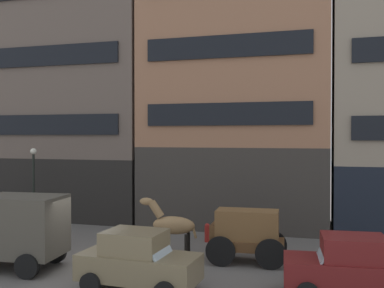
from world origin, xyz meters
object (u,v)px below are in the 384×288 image
object	(u,v)px
sedan_parked_curb	(350,267)
fire_hydrant_curbside	(207,232)
draft_horse	(171,225)
cargo_wagon	(246,232)
delivery_truck_near	(8,229)
streetlamp_curbside	(34,176)
sedan_dark	(138,261)

from	to	relation	value
sedan_parked_curb	fire_hydrant_curbside	distance (m)	7.99
draft_horse	sedan_parked_curb	bearing A→B (deg)	-23.45
cargo_wagon	delivery_truck_near	xyz separation A→B (m)	(-8.09, -3.08, 0.28)
streetlamp_curbside	delivery_truck_near	bearing A→B (deg)	-61.27
draft_horse	delivery_truck_near	world-z (taller)	delivery_truck_near
cargo_wagon	sedan_dark	bearing A→B (deg)	-124.86
cargo_wagon	fire_hydrant_curbside	size ratio (longest dim) A/B	3.59
streetlamp_curbside	draft_horse	bearing A→B (deg)	-20.97
sedan_parked_curb	draft_horse	bearing A→B (deg)	156.55
cargo_wagon	streetlamp_curbside	bearing A→B (deg)	164.06
cargo_wagon	fire_hydrant_curbside	world-z (taller)	cargo_wagon
sedan_dark	streetlamp_curbside	distance (m)	11.57
delivery_truck_near	sedan_dark	size ratio (longest dim) A/B	1.19
delivery_truck_near	sedan_dark	bearing A→B (deg)	-8.48
sedan_parked_curb	streetlamp_curbside	size ratio (longest dim) A/B	0.93
sedan_dark	fire_hydrant_curbside	size ratio (longest dim) A/B	4.56
sedan_parked_curb	delivery_truck_near	bearing A→B (deg)	-178.61
delivery_truck_near	sedan_dark	world-z (taller)	delivery_truck_near
draft_horse	delivery_truck_near	xyz separation A→B (m)	(-5.14, -3.08, 0.15)
streetlamp_curbside	fire_hydrant_curbside	world-z (taller)	streetlamp_curbside
cargo_wagon	draft_horse	xyz separation A→B (m)	(-2.95, -0.00, 0.12)
fire_hydrant_curbside	delivery_truck_near	bearing A→B (deg)	-135.17
sedan_dark	streetlamp_curbside	size ratio (longest dim) A/B	0.92
cargo_wagon	fire_hydrant_curbside	xyz separation A→B (m)	(-2.19, 2.78, -0.72)
sedan_parked_curb	fire_hydrant_curbside	bearing A→B (deg)	135.58
draft_horse	streetlamp_curbside	bearing A→B (deg)	159.03
draft_horse	fire_hydrant_curbside	bearing A→B (deg)	74.74
delivery_truck_near	sedan_parked_curb	distance (m)	11.61
cargo_wagon	streetlamp_curbside	distance (m)	12.16
sedan_parked_curb	fire_hydrant_curbside	size ratio (longest dim) A/B	4.61
sedan_dark	delivery_truck_near	bearing A→B (deg)	171.52
delivery_truck_near	streetlamp_curbside	xyz separation A→B (m)	(-3.51, 6.40, 1.25)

